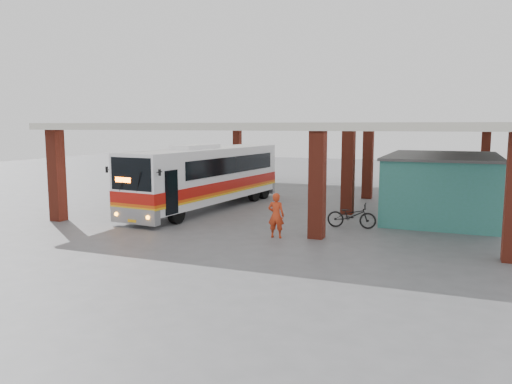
{
  "coord_description": "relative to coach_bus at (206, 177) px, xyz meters",
  "views": [
    {
      "loc": [
        8.17,
        -22.33,
        4.56
      ],
      "look_at": [
        -0.87,
        0.0,
        1.32
      ],
      "focal_mm": 35.0,
      "sensor_mm": 36.0,
      "label": 1
    }
  ],
  "objects": [
    {
      "name": "motorcycle",
      "position": [
        8.41,
        -2.18,
        -1.19
      ],
      "size": [
        2.21,
        0.93,
        1.13
      ],
      "primitive_type": "imported",
      "rotation": [
        0.0,
        0.0,
        1.66
      ],
      "color": "black",
      "rests_on": "ground"
    },
    {
      "name": "coach_bus",
      "position": [
        0.0,
        0.0,
        0.0
      ],
      "size": [
        3.69,
        12.31,
        3.54
      ],
      "rotation": [
        0.0,
        0.0,
        -0.1
      ],
      "color": "white",
      "rests_on": "ground"
    },
    {
      "name": "brick_columns",
      "position": [
        5.92,
        3.3,
        0.42
      ],
      "size": [
        20.1,
        21.6,
        4.35
      ],
      "color": "maroon",
      "rests_on": "ground"
    },
    {
      "name": "ground",
      "position": [
        4.49,
        -1.7,
        -1.76
      ],
      "size": [
        90.0,
        90.0,
        0.0
      ],
      "primitive_type": "plane",
      "color": "#515154",
      "rests_on": "ground"
    },
    {
      "name": "canopy_roof",
      "position": [
        4.99,
        4.8,
        2.74
      ],
      "size": [
        21.0,
        23.0,
        0.3
      ],
      "primitive_type": "cube",
      "color": "silver",
      "rests_on": "brick_columns"
    },
    {
      "name": "pedestrian",
      "position": [
        5.94,
        -5.26,
        -0.84
      ],
      "size": [
        0.71,
        0.49,
        1.84
      ],
      "primitive_type": "imported",
      "rotation": [
        0.0,
        0.0,
        3.22
      ],
      "color": "red",
      "rests_on": "ground"
    },
    {
      "name": "red_chair",
      "position": [
        9.18,
        6.78,
        -1.36
      ],
      "size": [
        0.55,
        0.55,
        0.86
      ],
      "rotation": [
        0.0,
        0.0,
        0.23
      ],
      "color": "red",
      "rests_on": "ground"
    },
    {
      "name": "shop_building",
      "position": [
        11.98,
        2.3,
        -0.19
      ],
      "size": [
        5.2,
        8.2,
        3.11
      ],
      "color": "#307A66",
      "rests_on": "ground"
    }
  ]
}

